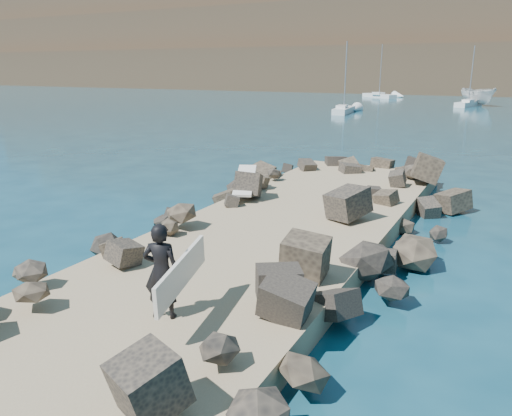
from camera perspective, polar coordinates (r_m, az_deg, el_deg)
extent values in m
plane|color=#0F384C|center=(14.52, 1.83, -4.75)|extent=(800.00, 800.00, 0.00)
cube|color=#8C7759|center=(12.76, -2.09, -6.28)|extent=(6.00, 26.00, 0.60)
cube|color=#272421|center=(14.63, -11.06, -2.82)|extent=(2.60, 22.00, 1.00)
cube|color=black|center=(12.08, 11.26, -6.87)|extent=(2.60, 22.00, 1.00)
cube|color=white|center=(18.13, -1.27, 2.85)|extent=(1.65, 2.67, 0.09)
imported|color=silver|center=(77.58, 24.05, 11.57)|extent=(6.16, 6.62, 2.54)
imported|color=black|center=(9.30, -10.77, -7.11)|extent=(0.77, 0.64, 1.82)
cube|color=silver|center=(9.03, -8.51, -7.38)|extent=(0.61, 2.21, 0.71)
cube|color=silver|center=(93.45, 13.89, 12.30)|extent=(7.06, 6.15, 0.80)
cylinder|color=gray|center=(93.32, 14.07, 15.11)|extent=(0.12, 0.12, 8.47)
cube|color=silver|center=(92.86, 13.82, 12.59)|extent=(2.45, 2.31, 0.44)
cube|color=silver|center=(75.74, 23.09, 10.83)|extent=(3.07, 6.85, 0.80)
cylinder|color=gray|center=(75.59, 23.43, 13.86)|extent=(0.12, 0.12, 7.37)
cube|color=silver|center=(74.93, 23.08, 11.17)|extent=(1.50, 2.08, 0.44)
cube|color=silver|center=(60.18, 10.01, 10.87)|extent=(2.26, 6.85, 0.80)
cylinder|color=gray|center=(59.99, 10.20, 14.72)|extent=(0.12, 0.12, 7.40)
cube|color=silver|center=(59.38, 9.79, 11.30)|extent=(1.29, 2.00, 0.44)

